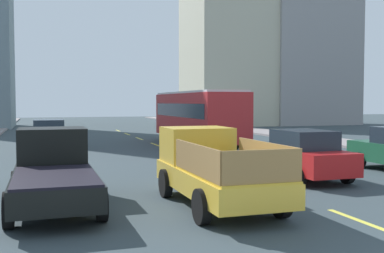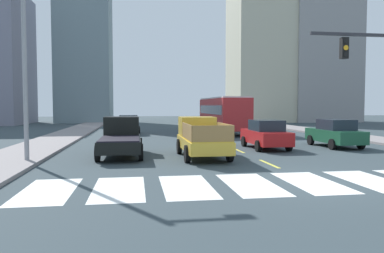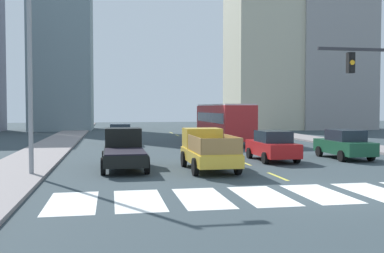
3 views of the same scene
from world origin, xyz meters
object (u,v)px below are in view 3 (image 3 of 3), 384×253
sedan_near_right (344,144)px  streetlight_left (34,63)px  sedan_mid (272,146)px  sedan_near_left (120,134)px  pickup_stakebed (207,150)px  city_bus (223,120)px  pickup_dark (124,150)px

sedan_near_right → streetlight_left: streetlight_left is taller
sedan_mid → sedan_near_right: same height
streetlight_left → sedan_near_left: bearing=76.4°
pickup_stakebed → city_bus: bearing=70.5°
city_bus → sedan_near_right: city_bus is taller
sedan_near_left → sedan_mid: bearing=-57.4°
pickup_dark → sedan_near_left: pickup_dark is taller
pickup_dark → city_bus: 17.06m
sedan_mid → sedan_near_left: bearing=123.6°
pickup_dark → city_bus: (8.81, 14.57, 1.03)m
sedan_mid → sedan_near_right: 4.57m
sedan_near_right → streetlight_left: size_ratio=0.49×
sedan_mid → streetlight_left: streetlight_left is taller
sedan_near_right → sedan_near_left: (-12.85, 12.58, 0.00)m
pickup_stakebed → streetlight_left: bearing=-175.0°
pickup_stakebed → sedan_mid: size_ratio=1.18×
pickup_stakebed → sedan_near_right: bearing=15.9°
streetlight_left → pickup_stakebed: bearing=7.3°
pickup_dark → sedan_near_right: bearing=10.2°
city_bus → streetlight_left: bearing=-127.8°
pickup_stakebed → pickup_dark: same height
sedan_mid → sedan_near_left: size_ratio=1.00×
city_bus → sedan_mid: bearing=-92.2°
pickup_stakebed → sedan_near_left: 16.01m
sedan_mid → streetlight_left: bearing=-162.4°
sedan_mid → streetlight_left: 13.48m
pickup_dark → city_bus: city_bus is taller
sedan_near_left → sedan_near_right: bearing=-44.7°
sedan_near_left → streetlight_left: bearing=-103.9°
pickup_stakebed → city_bus: (4.80, 15.57, 1.02)m
pickup_dark → sedan_mid: size_ratio=1.18×
sedan_near_right → city_bus: bearing=108.1°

